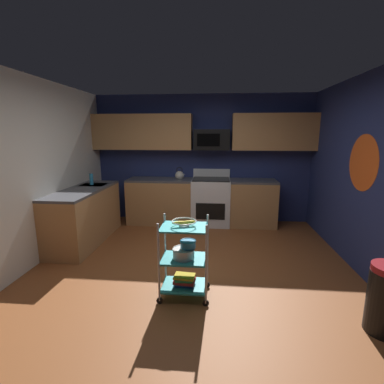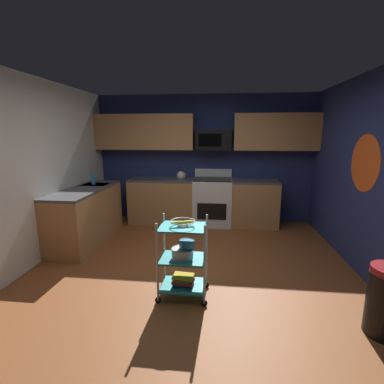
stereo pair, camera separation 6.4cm
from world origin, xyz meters
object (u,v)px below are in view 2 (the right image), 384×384
Objects in this scene: book_stack at (183,280)px; kettle at (181,175)px; fruit_bowl at (183,222)px; mixing_bowl_small at (187,244)px; dish_soap_bottle at (93,179)px; oven_range at (212,201)px; microwave at (213,140)px; rolling_cart at (183,258)px; mixing_bowl_large at (182,253)px.

book_stack is 0.95× the size of kettle.
fruit_bowl is 1.49× the size of mixing_bowl_small.
dish_soap_bottle is at bearing -152.91° from kettle.
oven_range is 4.17× the size of kettle.
mixing_bowl_small is (-0.19, -2.73, -1.08)m from microwave.
oven_range is 2.70m from fruit_bowl.
book_stack is at bearing -81.25° from kettle.
kettle is (-0.41, 2.65, 0.12)m from fruit_bowl.
fruit_bowl is (0.00, 0.00, 0.42)m from rolling_cart.
mixing_bowl_large is 2.72m from kettle.
dish_soap_bottle is (-1.89, 1.89, 0.50)m from mixing_bowl_large.
mixing_bowl_small is at bearing 34.46° from book_stack.
book_stack is (0.00, 0.00, -0.26)m from rolling_cart.
kettle reaches higher than rolling_cart.
microwave reaches higher than mixing_bowl_large.
book_stack is at bearing -44.83° from dish_soap_bottle.
rolling_cart is at bearing -145.54° from mixing_bowl_small.
fruit_bowl is 1.08× the size of mixing_bowl_large.
microwave is 2.57× the size of fruit_bowl.
mixing_bowl_large is 0.95× the size of kettle.
dish_soap_bottle is at bearing 135.06° from mixing_bowl_large.
microwave is 3.85× the size of mixing_bowl_small.
oven_range is 4.37× the size of mixing_bowl_large.
microwave is (-0.00, 0.10, 1.22)m from oven_range.
dish_soap_bottle is (-1.90, 1.89, 0.57)m from rolling_cart.
mixing_bowl_large is at bearing -150.17° from mixing_bowl_small.
mixing_bowl_small reaches higher than mixing_bowl_large.
fruit_bowl reaches higher than mixing_bowl_large.
mixing_bowl_small is (0.04, 0.03, -0.26)m from fruit_bowl.
fruit_bowl is at bearing -44.83° from dish_soap_bottle.
microwave is at bearing 85.29° from book_stack.
fruit_bowl is 2.68m from dish_soap_bottle.
kettle is at bearing 98.59° from mixing_bowl_large.
mixing_bowl_small is 0.72× the size of book_stack.
kettle is at bearing 27.09° from dish_soap_bottle.
fruit_bowl reaches higher than book_stack.
dish_soap_bottle is at bearing 135.17° from book_stack.
rolling_cart reaches higher than mixing_bowl_large.
microwave is at bearing 85.29° from fruit_bowl.
book_stack is (-0.23, -2.66, -0.29)m from oven_range.
book_stack is at bearing 82.87° from rolling_cart.
rolling_cart is at bearing -44.83° from dish_soap_bottle.
oven_range is at bearing -89.74° from microwave.
book_stack is 1.26× the size of dish_soap_bottle.
oven_range reaches higher than rolling_cart.
mixing_bowl_small is (0.05, 0.03, 0.10)m from mixing_bowl_large.
mixing_bowl_large is at bearing -44.94° from dish_soap_bottle.
oven_range reaches higher than fruit_bowl.
kettle is (-0.64, -0.00, 0.52)m from oven_range.
microwave is at bearing 90.26° from oven_range.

